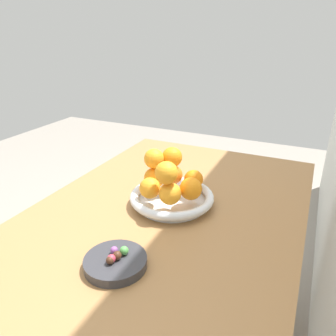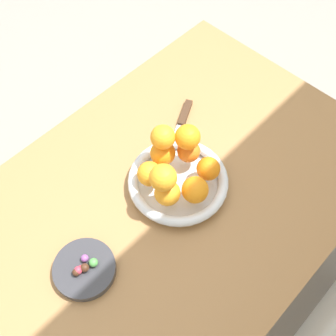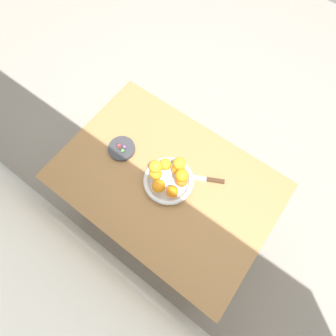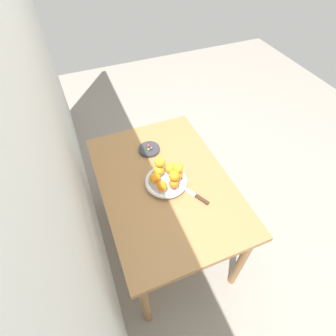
# 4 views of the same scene
# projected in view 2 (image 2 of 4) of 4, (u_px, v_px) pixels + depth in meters

# --- Properties ---
(ground_plane) EXTENTS (6.00, 6.00, 0.00)m
(ground_plane) POSITION_uv_depth(u_px,v_px,m) (171.00, 280.00, 1.69)
(ground_plane) COLOR gray
(dining_table) EXTENTS (1.10, 0.76, 0.74)m
(dining_table) POSITION_uv_depth(u_px,v_px,m) (173.00, 206.00, 1.14)
(dining_table) COLOR #9E7042
(dining_table) RESTS_ON ground_plane
(fruit_bowl) EXTENTS (0.25, 0.25, 0.04)m
(fruit_bowl) POSITION_uv_depth(u_px,v_px,m) (178.00, 181.00, 1.06)
(fruit_bowl) COLOR silver
(fruit_bowl) RESTS_ON dining_table
(candy_dish) EXTENTS (0.14, 0.14, 0.02)m
(candy_dish) POSITION_uv_depth(u_px,v_px,m) (85.00, 269.00, 0.95)
(candy_dish) COLOR #333338
(candy_dish) RESTS_ON dining_table
(orange_0) EXTENTS (0.06, 0.06, 0.06)m
(orange_0) POSITION_uv_depth(u_px,v_px,m) (150.00, 174.00, 1.01)
(orange_0) COLOR orange
(orange_0) RESTS_ON fruit_bowl
(orange_1) EXTENTS (0.06, 0.06, 0.06)m
(orange_1) POSITION_uv_depth(u_px,v_px,m) (167.00, 193.00, 0.98)
(orange_1) COLOR orange
(orange_1) RESTS_ON fruit_bowl
(orange_2) EXTENTS (0.06, 0.06, 0.06)m
(orange_2) POSITION_uv_depth(u_px,v_px,m) (195.00, 190.00, 0.99)
(orange_2) COLOR orange
(orange_2) RESTS_ON fruit_bowl
(orange_3) EXTENTS (0.06, 0.06, 0.06)m
(orange_3) POSITION_uv_depth(u_px,v_px,m) (208.00, 169.00, 1.02)
(orange_3) COLOR orange
(orange_3) RESTS_ON fruit_bowl
(orange_4) EXTENTS (0.06, 0.06, 0.06)m
(orange_4) POSITION_uv_depth(u_px,v_px,m) (189.00, 151.00, 1.05)
(orange_4) COLOR orange
(orange_4) RESTS_ON fruit_bowl
(orange_5) EXTENTS (0.06, 0.06, 0.06)m
(orange_5) POSITION_uv_depth(u_px,v_px,m) (163.00, 153.00, 1.04)
(orange_5) COLOR orange
(orange_5) RESTS_ON fruit_bowl
(orange_6) EXTENTS (0.06, 0.06, 0.06)m
(orange_6) POSITION_uv_depth(u_px,v_px,m) (163.00, 137.00, 0.99)
(orange_6) COLOR orange
(orange_6) RESTS_ON orange_5
(orange_7) EXTENTS (0.06, 0.06, 0.06)m
(orange_7) POSITION_uv_depth(u_px,v_px,m) (188.00, 137.00, 1.00)
(orange_7) COLOR orange
(orange_7) RESTS_ON orange_4
(orange_8) EXTENTS (0.06, 0.06, 0.06)m
(orange_8) POSITION_uv_depth(u_px,v_px,m) (163.00, 178.00, 0.93)
(orange_8) COLOR orange
(orange_8) RESTS_ON orange_1
(candy_ball_0) EXTENTS (0.02, 0.02, 0.02)m
(candy_ball_0) POSITION_uv_depth(u_px,v_px,m) (93.00, 263.00, 0.93)
(candy_ball_0) COLOR #4C9947
(candy_ball_0) RESTS_ON candy_dish
(candy_ball_1) EXTENTS (0.02, 0.02, 0.02)m
(candy_ball_1) POSITION_uv_depth(u_px,v_px,m) (77.00, 273.00, 0.92)
(candy_ball_1) COLOR #472819
(candy_ball_1) RESTS_ON candy_dish
(candy_ball_2) EXTENTS (0.01, 0.01, 0.01)m
(candy_ball_2) POSITION_uv_depth(u_px,v_px,m) (82.00, 268.00, 0.93)
(candy_ball_2) COLOR #C6384C
(candy_ball_2) RESTS_ON candy_dish
(candy_ball_3) EXTENTS (0.02, 0.02, 0.02)m
(candy_ball_3) POSITION_uv_depth(u_px,v_px,m) (79.00, 272.00, 0.92)
(candy_ball_3) COLOR #C6384C
(candy_ball_3) RESTS_ON candy_dish
(candy_ball_4) EXTENTS (0.02, 0.02, 0.02)m
(candy_ball_4) POSITION_uv_depth(u_px,v_px,m) (85.00, 258.00, 0.94)
(candy_ball_4) COLOR #8C4C99
(candy_ball_4) RESTS_ON candy_dish
(candy_ball_5) EXTENTS (0.02, 0.02, 0.02)m
(candy_ball_5) POSITION_uv_depth(u_px,v_px,m) (85.00, 268.00, 0.93)
(candy_ball_5) COLOR #472819
(candy_ball_5) RESTS_ON candy_dish
(knife) EXTENTS (0.24, 0.14, 0.01)m
(knife) POSITION_uv_depth(u_px,v_px,m) (179.00, 130.00, 1.16)
(knife) COLOR #3F2819
(knife) RESTS_ON dining_table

